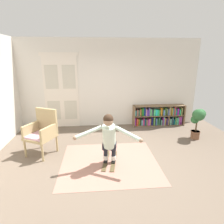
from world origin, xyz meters
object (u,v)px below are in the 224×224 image
object	(u,v)px
wicker_chair	(42,131)
bookshelf	(158,116)
potted_plant	(198,118)
skis_pair	(110,161)
person_skier	(109,136)

from	to	relation	value
wicker_chair	bookshelf	bearing A→B (deg)	26.46
potted_plant	bookshelf	bearing A→B (deg)	121.66
potted_plant	skis_pair	bearing A→B (deg)	-157.39
wicker_chair	potted_plant	distance (m)	4.27
person_skier	potted_plant	bearing A→B (deg)	25.09
wicker_chair	skis_pair	bearing A→B (deg)	-19.95
potted_plant	person_skier	distance (m)	2.94
bookshelf	wicker_chair	xyz separation A→B (m)	(-3.48, -1.73, 0.26)
bookshelf	person_skier	xyz separation A→B (m)	(-1.91, -2.46, 0.38)
wicker_chair	person_skier	size ratio (longest dim) A/B	0.79
bookshelf	person_skier	bearing A→B (deg)	-127.77
bookshelf	person_skier	world-z (taller)	person_skier
potted_plant	person_skier	bearing A→B (deg)	-154.91
skis_pair	person_skier	xyz separation A→B (m)	(-0.03, -0.15, 0.68)
bookshelf	potted_plant	bearing A→B (deg)	-58.34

